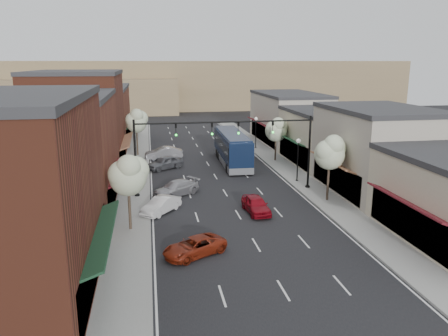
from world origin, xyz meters
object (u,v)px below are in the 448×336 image
tree_left_near (128,174)px  parked_car_a (194,247)px  coach_bus (232,148)px  tree_left_far (137,120)px  parked_car_d (165,163)px  lamp_post_near (298,153)px  tree_right_near (331,151)px  parked_car_e (164,153)px  parked_car_b (161,205)px  parked_car_c (176,188)px  signal_mast_right (285,142)px  red_hatchback (256,205)px  signal_mast_left (162,146)px  tree_right_far (277,129)px  lamp_post_far (256,127)px

tree_left_near → parked_car_a: tree_left_near is taller
coach_bus → tree_left_far: bearing=151.4°
parked_car_d → lamp_post_near: bearing=26.1°
tree_right_near → parked_car_e: size_ratio=1.29×
lamp_post_near → parked_car_e: 18.48m
tree_left_far → parked_car_b: size_ratio=1.56×
parked_car_b → parked_car_c: bearing=109.9°
lamp_post_near → parked_car_e: bearing=134.5°
signal_mast_right → red_hatchback: (-4.12, -5.78, -3.94)m
parked_car_b → parked_car_c: (1.48, 4.50, 0.03)m
signal_mast_left → parked_car_d: 10.97m
coach_bus → parked_car_e: bearing=154.3°
tree_right_near → coach_bus: size_ratio=0.48×
signal_mast_left → tree_right_far: size_ratio=1.51×
parked_car_d → tree_right_near: bearing=10.3°
tree_left_near → tree_right_near: bearing=13.5°
parked_car_d → parked_car_b: bearing=-36.4°
tree_left_near → parked_car_d: bearing=80.3°
lamp_post_far → parked_car_a: 35.07m
lamp_post_far → red_hatchback: (-6.30, -25.79, -2.32)m
signal_mast_left → tree_left_near: size_ratio=1.44×
tree_left_near → lamp_post_near: bearing=33.3°
coach_bus → signal_mast_left: bearing=-125.0°
signal_mast_left → parked_car_e: signal_mast_left is taller
tree_right_far → tree_left_far: size_ratio=0.89×
tree_right_far → parked_car_a: tree_right_far is taller
signal_mast_right → tree_left_near: bearing=-149.9°
parked_car_d → parked_car_e: 5.34m
tree_right_near → tree_right_far: 16.01m
signal_mast_left → tree_left_far: (-2.63, 17.95, -0.02)m
tree_left_far → parked_car_e: (3.20, -2.36, -3.84)m
signal_mast_right → tree_right_far: 12.27m
signal_mast_left → coach_bus: 14.58m
tree_right_near → coach_bus: tree_right_near is taller
signal_mast_left → tree_right_near: 14.55m
signal_mast_right → parked_car_a: size_ratio=1.99×
tree_right_near → lamp_post_far: tree_right_near is taller
coach_bus → parked_car_e: (-7.90, 4.03, -1.19)m
tree_right_near → lamp_post_near: (-0.55, 6.56, -1.45)m
parked_car_a → coach_bus: bearing=134.6°
tree_right_far → parked_car_b: bearing=-131.1°
signal_mast_right → tree_left_far: 22.68m
parked_car_a → parked_car_c: parked_car_c is taller
signal_mast_left → lamp_post_far: size_ratio=1.85×
signal_mast_right → tree_left_near: (-13.87, -8.05, -0.40)m
tree_right_far → tree_left_near: size_ratio=0.95×
tree_left_far → parked_car_d: bearing=-67.8°
lamp_post_near → parked_car_e: (-12.85, 13.08, -2.25)m
parked_car_e → parked_car_a: bearing=-4.3°
tree_right_near → parked_car_e: tree_right_near is taller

